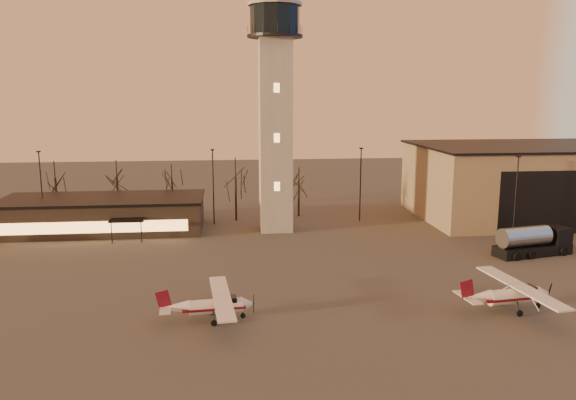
{
  "coord_description": "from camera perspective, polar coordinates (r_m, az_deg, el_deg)",
  "views": [
    {
      "loc": [
        -6.02,
        -40.35,
        17.18
      ],
      "look_at": [
        -0.25,
        13.0,
        7.09
      ],
      "focal_mm": 35.0,
      "sensor_mm": 36.0,
      "label": 1
    }
  ],
  "objects": [
    {
      "name": "ground",
      "position": [
        44.26,
        2.19,
        -12.2
      ],
      "size": [
        220.0,
        220.0,
        0.0
      ],
      "primitive_type": "plane",
      "color": "#3D3B38",
      "rests_on": "ground"
    },
    {
      "name": "control_tower",
      "position": [
        70.61,
        -1.3,
        9.95
      ],
      "size": [
        6.8,
        6.8,
        32.6
      ],
      "color": "gray",
      "rests_on": "ground"
    },
    {
      "name": "tree_row",
      "position": [
        80.66,
        -11.58,
        2.42
      ],
      "size": [
        37.2,
        9.2,
        8.8
      ],
      "color": "black",
      "rests_on": "ground"
    },
    {
      "name": "terminal",
      "position": [
        75.58,
        -18.24,
        -1.36
      ],
      "size": [
        25.4,
        12.2,
        4.3
      ],
      "color": "black",
      "rests_on": "ground"
    },
    {
      "name": "cessna_rear",
      "position": [
        44.45,
        -7.15,
        -10.88
      ],
      "size": [
        7.86,
        9.93,
        2.73
      ],
      "rotation": [
        0.0,
        0.0,
        0.09
      ],
      "color": "silver",
      "rests_on": "ground"
    },
    {
      "name": "light_poles",
      "position": [
        72.6,
        -0.94,
        1.32
      ],
      "size": [
        58.5,
        12.25,
        10.14
      ],
      "color": "black",
      "rests_on": "ground"
    },
    {
      "name": "hangar",
      "position": [
        86.22,
        23.08,
        1.77
      ],
      "size": [
        30.6,
        20.6,
        10.3
      ],
      "color": "#8C795B",
      "rests_on": "ground"
    },
    {
      "name": "fuel_truck",
      "position": [
        66.59,
        23.59,
        -4.08
      ],
      "size": [
        9.07,
        4.34,
        3.24
      ],
      "rotation": [
        0.0,
        0.0,
        0.21
      ],
      "color": "black",
      "rests_on": "ground"
    },
    {
      "name": "cessna_front",
      "position": [
        49.47,
        22.13,
        -9.24
      ],
      "size": [
        8.56,
        10.8,
        2.97
      ],
      "rotation": [
        0.0,
        0.0,
        0.12
      ],
      "color": "silver",
      "rests_on": "ground"
    }
  ]
}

